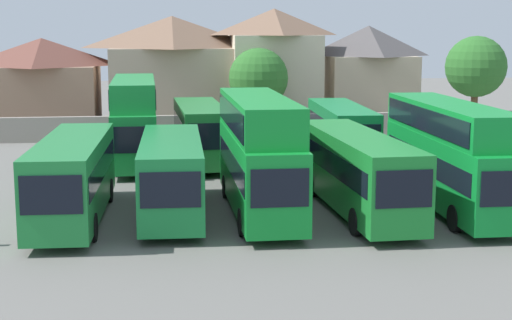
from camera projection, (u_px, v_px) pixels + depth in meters
name	position (u px, v px, depth m)	size (l,w,h in m)	color
ground	(229.00, 150.00, 52.03)	(140.00, 140.00, 0.00)	slate
depot_boundary_wall	(222.00, 127.00, 57.10)	(56.00, 0.50, 1.80)	gray
bus_1	(73.00, 174.00, 32.91)	(2.81, 11.21, 3.48)	#1D7F36
bus_2	(171.00, 172.00, 33.79)	(2.80, 10.46, 3.35)	#177B36
bus_3	(259.00, 149.00, 33.91)	(2.63, 11.29, 5.14)	#118B2E
bus_4	(357.00, 169.00, 34.22)	(2.91, 11.94, 3.48)	#1A842E
bus_5	(450.00, 150.00, 34.79)	(2.59, 12.07, 4.78)	#0F8A30
bus_6	(134.00, 117.00, 46.39)	(2.71, 11.53, 5.08)	#198A38
bus_7	(200.00, 130.00, 46.70)	(2.97, 10.28, 3.55)	#227F35
bus_8	(264.00, 130.00, 47.20)	(3.07, 12.01, 3.40)	#228430
bus_9	(342.00, 130.00, 47.67)	(2.95, 10.83, 3.39)	#14843E
house_terrace_left	(43.00, 82.00, 63.53)	(9.13, 7.99, 7.24)	#9E7A60
house_terrace_centre	(173.00, 70.00, 64.72)	(10.56, 8.31, 9.01)	tan
house_terrace_right	(274.00, 67.00, 64.46)	(7.45, 7.05, 9.60)	beige
house_terrace_far_right	(368.00, 73.00, 66.94)	(7.65, 7.01, 8.23)	#C6B293
tree_left_of_lot	(476.00, 67.00, 56.59)	(4.43, 4.43, 7.49)	brown
tree_behind_wall	(258.00, 78.00, 59.33)	(4.54, 4.54, 6.57)	brown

